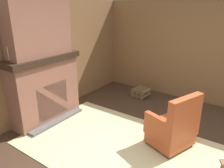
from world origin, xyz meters
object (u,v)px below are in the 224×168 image
armchair (173,128)px  oil_lamp_vase (10,56)px  decorative_plate_on_mantel (36,48)px  firewood_stack (141,92)px  storage_case (52,49)px

armchair → oil_lamp_vase: bearing=44.3°
decorative_plate_on_mantel → firewood_stack: bearing=63.4°
armchair → storage_case: storage_case is taller
decorative_plate_on_mantel → oil_lamp_vase: bearing=-87.9°
oil_lamp_vase → storage_case: (0.00, 0.91, -0.02)m
storage_case → decorative_plate_on_mantel: (-0.02, -0.37, 0.08)m
storage_case → decorative_plate_on_mantel: 0.38m
armchair → firewood_stack: 2.18m
oil_lamp_vase → decorative_plate_on_mantel: 0.54m
storage_case → decorative_plate_on_mantel: size_ratio=0.81×
firewood_stack → storage_case: bearing=-120.6°
armchair → oil_lamp_vase: 2.98m
armchair → storage_case: bearing=25.3°
armchair → decorative_plate_on_mantel: bearing=33.4°
decorative_plate_on_mantel → armchair: bearing=13.4°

